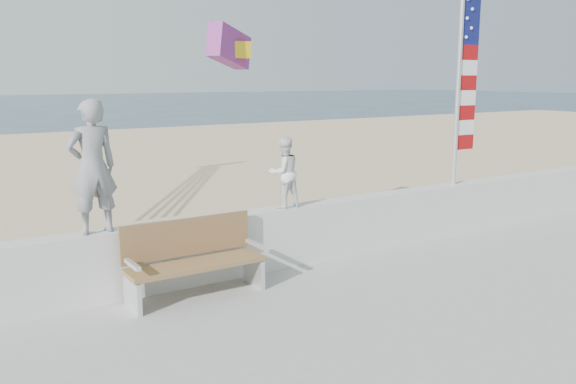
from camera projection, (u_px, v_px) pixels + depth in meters
name	position (u px, v px, depth m)	size (l,w,h in m)	color
ground	(354.00, 324.00, 7.51)	(220.00, 220.00, 0.00)	#284051
sand	(122.00, 200.00, 14.92)	(90.00, 40.00, 0.08)	#D4B78D
seawall	(269.00, 239.00, 9.04)	(30.00, 0.35, 0.90)	silver
adult	(92.00, 167.00, 7.45)	(0.61, 0.40, 1.66)	gray
child	(284.00, 173.00, 9.00)	(0.51, 0.40, 1.05)	white
bench	(193.00, 258.00, 7.89)	(1.80, 0.57, 1.00)	olive
flag	(464.00, 77.00, 10.76)	(0.50, 0.08, 3.50)	silver
parafoil_kite	(231.00, 47.00, 9.92)	(1.03, 0.80, 0.73)	red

